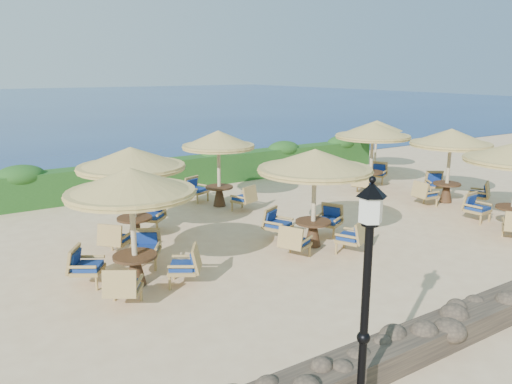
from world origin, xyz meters
name	(u,v)px	position (x,y,z in m)	size (l,w,h in m)	color
ground	(315,229)	(0.00, 0.00, 0.00)	(120.00, 120.00, 0.00)	beige
sea	(7,103)	(0.00, 70.00, 0.00)	(160.00, 160.00, 0.00)	navy
hedge	(205,170)	(0.00, 7.20, 0.60)	(18.00, 0.90, 1.20)	#194516
lamp_post	(365,313)	(-4.80, -6.80, 1.55)	(0.44, 0.44, 3.31)	black
extra_parasol	(377,126)	(7.80, 5.20, 2.17)	(2.30, 2.30, 2.41)	#CAB78F
cafe_set_0	(132,206)	(-5.89, -0.96, 1.82)	(2.78, 2.78, 2.65)	#CAB78F
cafe_set_1	(314,178)	(-1.00, -1.10, 1.88)	(3.04, 3.04, 2.65)	#CAB78F
cafe_set_3	(132,170)	(-4.92, 1.83, 2.03)	(2.91, 2.91, 2.65)	#CAB78F
cafe_set_4	(219,151)	(-1.17, 3.85, 1.95)	(2.50, 2.86, 2.65)	#CAB78F
cafe_set_5	(373,138)	(5.19, 2.90, 2.04)	(2.94, 2.94, 2.65)	#CAB78F
cafe_set_6	(450,150)	(5.94, -0.10, 1.91)	(2.82, 2.81, 2.65)	#CAB78F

